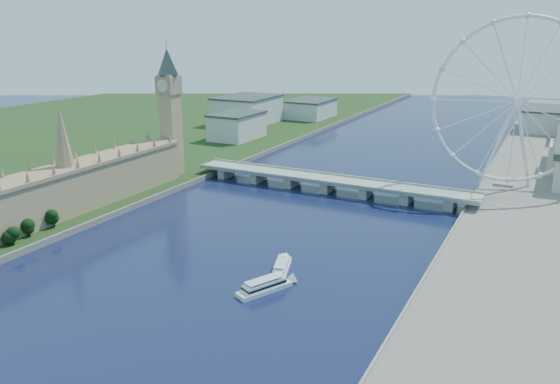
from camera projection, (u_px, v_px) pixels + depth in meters
The scene contains 7 objects.
parliament_range at pixel (68, 189), 351.52m from camera, with size 24.00×200.00×70.00m.
big_ben at pixel (169, 96), 429.67m from camera, with size 20.02×20.02×110.00m.
westminster_bridge at pixel (329, 182), 409.65m from camera, with size 220.00×22.00×9.50m.
london_eye at pixel (517, 102), 386.53m from camera, with size 113.60×39.12×124.30m.
city_skyline at pixel (450, 122), 611.05m from camera, with size 505.00×280.00×32.00m.
tour_boat_near at pixel (281, 271), 274.91m from camera, with size 7.05×27.71×6.10m, color white, non-canonical shape.
tour_boat_far at pixel (264, 291), 254.22m from camera, with size 7.83×30.61×6.77m, color silver, non-canonical shape.
Camera 1 is at (147.78, -67.49, 117.57)m, focal length 35.00 mm.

